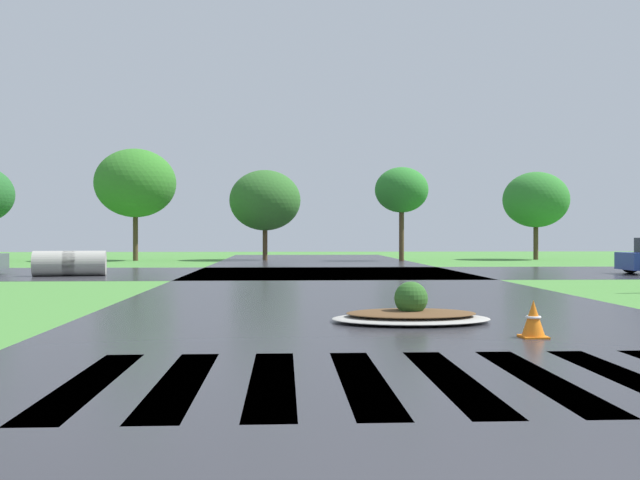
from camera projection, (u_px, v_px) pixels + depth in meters
name	position (u px, v px, depth m)	size (l,w,h in m)	color
asphalt_roadway	(378.00, 316.00, 12.84)	(10.52, 80.00, 0.01)	#2B2B30
asphalt_cross_road	(328.00, 273.00, 27.57)	(90.00, 9.47, 0.01)	#2B2B30
crosswalk_stripes	(452.00, 379.00, 7.18)	(7.65, 3.29, 0.01)	white
median_island	(411.00, 314.00, 11.88)	(2.64, 1.70, 0.68)	#9E9B93
drainage_pipe_stack	(70.00, 263.00, 25.37)	(2.58, 1.32, 0.90)	#9E9B93
traffic_cone	(533.00, 320.00, 10.08)	(0.36, 0.36, 0.53)	orange
background_treeline	(242.00, 193.00, 40.92)	(35.74, 5.19, 6.36)	#4C3823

